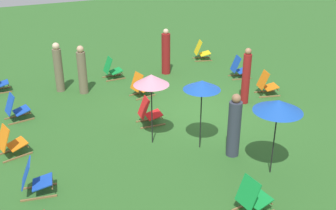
% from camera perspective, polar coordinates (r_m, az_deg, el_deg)
% --- Properties ---
extents(ground_plane, '(40.00, 40.00, 0.00)m').
position_cam_1_polar(ground_plane, '(12.63, 4.94, -1.10)').
color(ground_plane, '#2D6026').
extents(deckchair_0, '(0.60, 0.83, 0.83)m').
position_cam_1_polar(deckchair_0, '(9.35, -18.22, -9.85)').
color(deckchair_0, olive).
rests_on(deckchair_0, ground).
extents(deckchair_2, '(0.61, 0.84, 0.83)m').
position_cam_1_polar(deckchair_2, '(13.66, -3.84, 2.69)').
color(deckchair_2, olive).
rests_on(deckchair_2, ground).
extents(deckchair_3, '(0.67, 0.86, 0.83)m').
position_cam_1_polar(deckchair_3, '(17.34, 4.70, 7.50)').
color(deckchair_3, olive).
rests_on(deckchair_3, ground).
extents(deckchair_4, '(0.60, 0.83, 0.83)m').
position_cam_1_polar(deckchair_4, '(12.81, -20.55, -0.47)').
color(deckchair_4, olive).
rests_on(deckchair_4, ground).
extents(deckchair_7, '(0.66, 0.86, 0.83)m').
position_cam_1_polar(deckchair_7, '(10.96, -21.21, -4.93)').
color(deckchair_7, olive).
rests_on(deckchair_7, ground).
extents(deckchair_8, '(0.50, 0.77, 0.83)m').
position_cam_1_polar(deckchair_8, '(15.32, -7.87, 5.00)').
color(deckchair_8, olive).
rests_on(deckchair_8, ground).
extents(deckchair_9, '(0.55, 0.80, 0.83)m').
position_cam_1_polar(deckchair_9, '(8.57, 11.79, -12.56)').
color(deckchair_9, olive).
rests_on(deckchair_9, ground).
extents(deckchair_10, '(0.64, 0.85, 0.83)m').
position_cam_1_polar(deckchair_10, '(15.50, 9.91, 5.10)').
color(deckchair_10, olive).
rests_on(deckchair_10, ground).
extents(deckchair_11, '(0.65, 0.85, 0.83)m').
position_cam_1_polar(deckchair_11, '(14.14, 13.65, 2.81)').
color(deckchair_11, olive).
rests_on(deckchair_11, ground).
extents(deckchair_12, '(0.53, 0.79, 0.83)m').
position_cam_1_polar(deckchair_12, '(11.78, -2.72, -1.04)').
color(deckchair_12, olive).
rests_on(deckchair_12, ground).
extents(umbrella_0, '(0.93, 0.93, 1.88)m').
position_cam_1_polar(umbrella_0, '(10.01, 4.78, 2.77)').
color(umbrella_0, black).
rests_on(umbrella_0, ground).
extents(umbrella_1, '(1.11, 1.11, 1.87)m').
position_cam_1_polar(umbrella_1, '(9.25, 15.19, -0.13)').
color(umbrella_1, black).
rests_on(umbrella_1, ground).
extents(umbrella_2, '(0.91, 0.91, 1.94)m').
position_cam_1_polar(umbrella_2, '(10.21, -2.36, 3.53)').
color(umbrella_2, black).
rests_on(umbrella_2, ground).
extents(person_0, '(0.32, 0.32, 1.68)m').
position_cam_1_polar(person_0, '(14.04, -11.93, 4.70)').
color(person_0, '#72664C').
rests_on(person_0, ground).
extents(person_1, '(0.30, 0.30, 1.72)m').
position_cam_1_polar(person_1, '(14.40, -15.10, 5.01)').
color(person_1, '#72664C').
rests_on(person_1, ground).
extents(person_2, '(0.44, 0.44, 1.75)m').
position_cam_1_polar(person_2, '(15.57, -0.30, 7.31)').
color(person_2, maroon).
rests_on(person_2, ground).
extents(person_3, '(0.33, 0.33, 1.84)m').
position_cam_1_polar(person_3, '(13.18, 10.88, 3.87)').
color(person_3, maroon).
rests_on(person_3, ground).
extents(person_4, '(0.33, 0.33, 1.68)m').
position_cam_1_polar(person_4, '(10.19, 9.24, -3.07)').
color(person_4, '#333847').
rests_on(person_4, ground).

